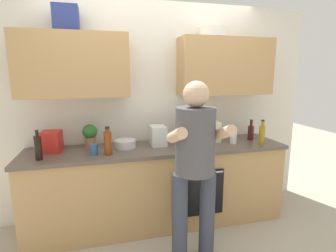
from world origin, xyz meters
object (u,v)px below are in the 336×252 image
bottle_water (178,134)px  mixing_bowl (125,144)px  bottle_oil (262,134)px  bottle_vinegar (108,142)px  knife_block (194,136)px  bottle_wine (251,132)px  bottle_syrup (193,132)px  cup_tea (94,149)px  person_standing (195,160)px  grocery_bag_crisps (51,142)px  grocery_bag_produce (158,136)px  cup_coffee (233,139)px  grocery_bag_rice (209,131)px  bottle_soy (38,147)px  potted_herb (90,135)px

bottle_water → mixing_bowl: bearing=-173.8°
bottle_oil → mixing_bowl: size_ratio=1.23×
bottle_vinegar → knife_block: size_ratio=0.91×
bottle_oil → bottle_wine: size_ratio=1.15×
bottle_syrup → cup_tea: (-1.12, -0.23, -0.07)m
person_standing → bottle_syrup: person_standing is taller
cup_tea → knife_block: 1.05m
bottle_syrup → bottle_oil: size_ratio=1.04×
grocery_bag_crisps → bottle_vinegar: bearing=-22.9°
bottle_syrup → knife_block: (-0.07, -0.23, 0.01)m
bottle_vinegar → knife_block: knife_block is taller
bottle_vinegar → mixing_bowl: bearing=49.9°
bottle_wine → knife_block: 0.81m
cup_tea → grocery_bag_produce: (0.69, 0.20, 0.06)m
person_standing → knife_block: (0.20, 0.58, 0.06)m
mixing_bowl → cup_tea: bearing=-149.6°
bottle_syrup → bottle_vinegar: bottle_syrup is taller
grocery_bag_produce → person_standing: bearing=-78.5°
cup_coffee → knife_block: 0.51m
bottle_water → grocery_bag_crisps: (-1.36, -0.06, 0.00)m
cup_coffee → mixing_bowl: cup_coffee is taller
cup_coffee → mixing_bowl: 1.23m
mixing_bowl → grocery_bag_rice: grocery_bag_rice is taller
bottle_syrup → cup_tea: size_ratio=2.73×
bottle_vinegar → grocery_bag_produce: 0.60m
bottle_oil → mixing_bowl: bearing=170.4°
bottle_wine → grocery_bag_rice: size_ratio=1.04×
bottle_soy → bottle_wine: 2.35m
grocery_bag_rice → grocery_bag_produce: bearing=-177.0°
bottle_wine → cup_tea: bottle_wine is taller
cup_coffee → bottle_wine: bearing=21.8°
grocery_bag_rice → grocery_bag_produce: size_ratio=1.08×
bottle_water → cup_coffee: bottle_water is taller
grocery_bag_produce → bottle_water: bearing=14.0°
bottle_oil → bottle_water: bearing=160.3°
bottle_wine → grocery_bag_rice: (-0.51, 0.07, 0.02)m
bottle_soy → mixing_bowl: size_ratio=1.23×
bottle_vinegar → grocery_bag_crisps: 0.60m
bottle_oil → bottle_vinegar: 1.71m
knife_block → bottle_vinegar: bearing=-177.9°
bottle_soy → knife_block: size_ratio=0.91×
bottle_water → potted_herb: size_ratio=0.97×
person_standing → cup_tea: size_ratio=15.12×
bottle_syrup → bottle_vinegar: bearing=-164.8°
bottle_soy → cup_tea: 0.50m
grocery_bag_produce → bottle_syrup: bearing=5.0°
bottle_soy → cup_tea: bearing=4.1°
bottle_syrup → potted_herb: bottle_syrup is taller
cup_tea → knife_block: size_ratio=0.34×
cup_coffee → mixing_bowl: bearing=173.2°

